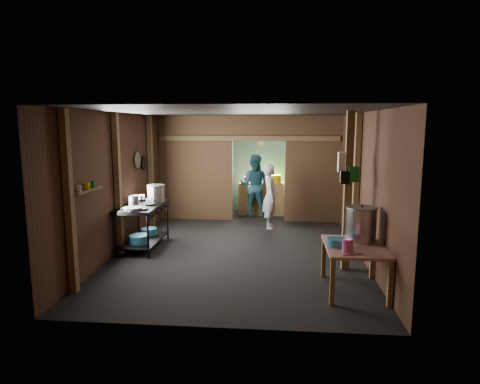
# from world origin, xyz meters

# --- Properties ---
(floor) EXTENTS (4.50, 7.00, 0.00)m
(floor) POSITION_xyz_m (0.00, 0.00, 0.00)
(floor) COLOR black
(floor) RESTS_ON ground
(ceiling) EXTENTS (4.50, 7.00, 0.00)m
(ceiling) POSITION_xyz_m (0.00, 0.00, 2.60)
(ceiling) COLOR #2D2A28
(ceiling) RESTS_ON ground
(wall_back) EXTENTS (4.50, 0.00, 2.60)m
(wall_back) POSITION_xyz_m (0.00, 3.50, 1.30)
(wall_back) COLOR #472D1C
(wall_back) RESTS_ON ground
(wall_front) EXTENTS (4.50, 0.00, 2.60)m
(wall_front) POSITION_xyz_m (0.00, -3.50, 1.30)
(wall_front) COLOR #472D1C
(wall_front) RESTS_ON ground
(wall_left) EXTENTS (0.00, 7.00, 2.60)m
(wall_left) POSITION_xyz_m (-2.25, 0.00, 1.30)
(wall_left) COLOR #472D1C
(wall_left) RESTS_ON ground
(wall_right) EXTENTS (0.00, 7.00, 2.60)m
(wall_right) POSITION_xyz_m (2.25, 0.00, 1.30)
(wall_right) COLOR #472D1C
(wall_right) RESTS_ON ground
(partition_left) EXTENTS (1.85, 0.10, 2.60)m
(partition_left) POSITION_xyz_m (-1.32, 2.20, 1.30)
(partition_left) COLOR brown
(partition_left) RESTS_ON floor
(partition_right) EXTENTS (1.35, 0.10, 2.60)m
(partition_right) POSITION_xyz_m (1.57, 2.20, 1.30)
(partition_right) COLOR brown
(partition_right) RESTS_ON floor
(partition_header) EXTENTS (1.30, 0.10, 0.60)m
(partition_header) POSITION_xyz_m (0.25, 2.20, 2.30)
(partition_header) COLOR brown
(partition_header) RESTS_ON wall_back
(turquoise_panel) EXTENTS (4.40, 0.06, 2.50)m
(turquoise_panel) POSITION_xyz_m (0.00, 3.44, 1.25)
(turquoise_panel) COLOR #6AB3AC
(turquoise_panel) RESTS_ON wall_back
(back_counter) EXTENTS (1.20, 0.50, 0.85)m
(back_counter) POSITION_xyz_m (0.30, 2.95, 0.42)
(back_counter) COLOR olive
(back_counter) RESTS_ON floor
(wall_clock) EXTENTS (0.20, 0.03, 0.20)m
(wall_clock) POSITION_xyz_m (0.25, 3.40, 1.90)
(wall_clock) COLOR white
(wall_clock) RESTS_ON wall_back
(post_left_a) EXTENTS (0.10, 0.12, 2.60)m
(post_left_a) POSITION_xyz_m (-2.18, -2.60, 1.30)
(post_left_a) COLOR olive
(post_left_a) RESTS_ON floor
(post_left_b) EXTENTS (0.10, 0.12, 2.60)m
(post_left_b) POSITION_xyz_m (-2.18, -0.80, 1.30)
(post_left_b) COLOR olive
(post_left_b) RESTS_ON floor
(post_left_c) EXTENTS (0.10, 0.12, 2.60)m
(post_left_c) POSITION_xyz_m (-2.18, 1.20, 1.30)
(post_left_c) COLOR olive
(post_left_c) RESTS_ON floor
(post_right) EXTENTS (0.10, 0.12, 2.60)m
(post_right) POSITION_xyz_m (2.18, -0.20, 1.30)
(post_right) COLOR olive
(post_right) RESTS_ON floor
(post_free) EXTENTS (0.12, 0.12, 2.60)m
(post_free) POSITION_xyz_m (1.85, -1.30, 1.30)
(post_free) COLOR olive
(post_free) RESTS_ON floor
(cross_beam) EXTENTS (4.40, 0.12, 0.12)m
(cross_beam) POSITION_xyz_m (0.00, 2.15, 2.05)
(cross_beam) COLOR olive
(cross_beam) RESTS_ON wall_left
(pan_lid_big) EXTENTS (0.03, 0.34, 0.34)m
(pan_lid_big) POSITION_xyz_m (-2.21, 0.40, 1.65)
(pan_lid_big) COLOR slate
(pan_lid_big) RESTS_ON wall_left
(pan_lid_small) EXTENTS (0.03, 0.30, 0.30)m
(pan_lid_small) POSITION_xyz_m (-2.21, 0.80, 1.55)
(pan_lid_small) COLOR black
(pan_lid_small) RESTS_ON wall_left
(wall_shelf) EXTENTS (0.14, 0.80, 0.03)m
(wall_shelf) POSITION_xyz_m (-2.15, -2.10, 1.40)
(wall_shelf) COLOR olive
(wall_shelf) RESTS_ON wall_left
(jar_white) EXTENTS (0.07, 0.07, 0.10)m
(jar_white) POSITION_xyz_m (-2.15, -2.35, 1.47)
(jar_white) COLOR white
(jar_white) RESTS_ON wall_shelf
(jar_yellow) EXTENTS (0.08, 0.08, 0.10)m
(jar_yellow) POSITION_xyz_m (-2.15, -2.10, 1.47)
(jar_yellow) COLOR #E0D600
(jar_yellow) RESTS_ON wall_shelf
(jar_green) EXTENTS (0.06, 0.06, 0.10)m
(jar_green) POSITION_xyz_m (-2.15, -1.88, 1.47)
(jar_green) COLOR #187627
(jar_green) RESTS_ON wall_shelf
(bag_white) EXTENTS (0.22, 0.15, 0.32)m
(bag_white) POSITION_xyz_m (1.80, -1.22, 1.78)
(bag_white) COLOR white
(bag_white) RESTS_ON post_free
(bag_green) EXTENTS (0.16, 0.12, 0.24)m
(bag_green) POSITION_xyz_m (1.92, -1.36, 1.60)
(bag_green) COLOR #187627
(bag_green) RESTS_ON post_free
(bag_black) EXTENTS (0.14, 0.10, 0.20)m
(bag_black) POSITION_xyz_m (1.78, -1.38, 1.55)
(bag_black) COLOR black
(bag_black) RESTS_ON post_free
(gas_range) EXTENTS (0.74, 1.45, 0.86)m
(gas_range) POSITION_xyz_m (-1.88, -0.40, 0.43)
(gas_range) COLOR black
(gas_range) RESTS_ON floor
(prep_table) EXTENTS (0.83, 1.14, 0.67)m
(prep_table) POSITION_xyz_m (1.83, -2.21, 0.34)
(prep_table) COLOR tan
(prep_table) RESTS_ON floor
(stove_pot_large) EXTENTS (0.45, 0.45, 0.35)m
(stove_pot_large) POSITION_xyz_m (-1.71, -0.01, 1.01)
(stove_pot_large) COLOR #B6B6B9
(stove_pot_large) RESTS_ON gas_range
(stove_pot_med) EXTENTS (0.24, 0.24, 0.20)m
(stove_pot_med) POSITION_xyz_m (-2.05, -0.40, 0.94)
(stove_pot_med) COLOR #B6B6B9
(stove_pot_med) RESTS_ON gas_range
(stove_saucepan) EXTENTS (0.21, 0.21, 0.11)m
(stove_saucepan) POSITION_xyz_m (-2.05, 0.05, 0.91)
(stove_saucepan) COLOR #B6B6B9
(stove_saucepan) RESTS_ON gas_range
(frying_pan) EXTENTS (0.39, 0.58, 0.07)m
(frying_pan) POSITION_xyz_m (-1.88, -0.92, 0.88)
(frying_pan) COLOR slate
(frying_pan) RESTS_ON gas_range
(blue_tub_front) EXTENTS (0.37, 0.37, 0.15)m
(blue_tub_front) POSITION_xyz_m (-1.88, -0.63, 0.24)
(blue_tub_front) COLOR teal
(blue_tub_front) RESTS_ON gas_range
(blue_tub_back) EXTENTS (0.32, 0.32, 0.13)m
(blue_tub_back) POSITION_xyz_m (-1.88, -0.01, 0.23)
(blue_tub_back) COLOR teal
(blue_tub_back) RESTS_ON gas_range
(stock_pot) EXTENTS (0.57, 0.57, 0.53)m
(stock_pot) POSITION_xyz_m (1.95, -1.94, 0.92)
(stock_pot) COLOR #B6B6B9
(stock_pot) RESTS_ON prep_table
(wash_basin) EXTENTS (0.36, 0.36, 0.11)m
(wash_basin) POSITION_xyz_m (1.57, -2.25, 0.73)
(wash_basin) COLOR teal
(wash_basin) RESTS_ON prep_table
(pink_bucket) EXTENTS (0.15, 0.15, 0.18)m
(pink_bucket) POSITION_xyz_m (1.67, -2.51, 0.76)
(pink_bucket) COLOR #BE4881
(pink_bucket) RESTS_ON prep_table
(knife) EXTENTS (0.29, 0.14, 0.01)m
(knife) POSITION_xyz_m (1.72, -2.65, 0.68)
(knife) COLOR #B6B6B9
(knife) RESTS_ON prep_table
(yellow_tub) EXTENTS (0.38, 0.38, 0.21)m
(yellow_tub) POSITION_xyz_m (0.62, 2.95, 0.96)
(yellow_tub) COLOR #E0D600
(yellow_tub) RESTS_ON back_counter
(red_cup) EXTENTS (0.13, 0.13, 0.15)m
(red_cup) POSITION_xyz_m (-0.11, 2.95, 0.92)
(red_cup) COLOR red
(red_cup) RESTS_ON back_counter
(cook) EXTENTS (0.39, 0.56, 1.49)m
(cook) POSITION_xyz_m (0.55, 1.43, 0.74)
(cook) COLOR silver
(cook) RESTS_ON floor
(worker_back) EXTENTS (0.88, 0.74, 1.63)m
(worker_back) POSITION_xyz_m (0.12, 2.66, 0.82)
(worker_back) COLOR #245868
(worker_back) RESTS_ON floor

